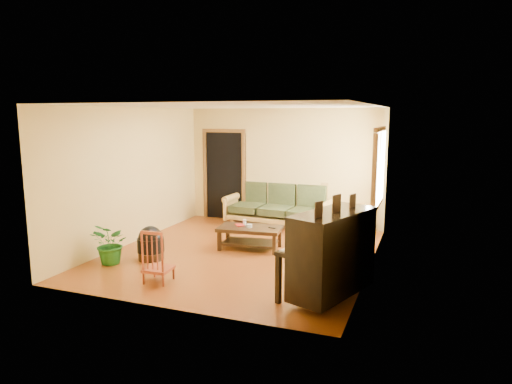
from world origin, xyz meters
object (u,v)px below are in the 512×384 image
at_px(armchair, 349,233).
at_px(potted_plant, 111,244).
at_px(piano, 332,256).
at_px(coffee_table, 250,238).
at_px(sofa, 277,204).
at_px(footstool, 151,247).
at_px(red_chair, 158,256).
at_px(ceramic_crock, 370,228).

height_order(armchair, potted_plant, armchair).
bearing_deg(piano, coffee_table, 156.77).
bearing_deg(coffee_table, sofa, 92.53).
xyz_separation_m(footstool, potted_plant, (-0.47, -0.43, 0.13)).
height_order(coffee_table, potted_plant, potted_plant).
bearing_deg(red_chair, footstool, 125.55).
distance_m(piano, ceramic_crock, 3.67).
distance_m(coffee_table, red_chair, 2.16).
height_order(armchair, red_chair, armchair).
bearing_deg(ceramic_crock, potted_plant, -137.29).
height_order(coffee_table, armchair, armchair).
bearing_deg(footstool, red_chair, -50.74).
bearing_deg(red_chair, sofa, 77.95).
relative_size(piano, footstool, 2.99).
distance_m(piano, footstool, 3.31).
height_order(coffee_table, footstool, footstool).
relative_size(footstool, potted_plant, 0.65).
distance_m(armchair, red_chair, 3.34).
bearing_deg(armchair, potted_plant, -131.95).
distance_m(sofa, footstool, 3.30).
bearing_deg(piano, red_chair, -153.51).
xyz_separation_m(piano, red_chair, (-2.52, -0.28, -0.20)).
xyz_separation_m(coffee_table, ceramic_crock, (1.94, 1.87, -0.08)).
bearing_deg(potted_plant, armchair, 27.52).
bearing_deg(coffee_table, footstool, -138.99).
relative_size(sofa, footstool, 5.08).
xyz_separation_m(sofa, piano, (1.95, -3.62, 0.11)).
xyz_separation_m(coffee_table, armchair, (1.76, 0.25, 0.20)).
relative_size(sofa, coffee_table, 2.01).
relative_size(coffee_table, piano, 0.85).
height_order(red_chair, potted_plant, red_chair).
height_order(piano, potted_plant, piano).
distance_m(sofa, red_chair, 3.94).
bearing_deg(ceramic_crock, coffee_table, -136.18).
bearing_deg(sofa, piano, -58.35).
xyz_separation_m(coffee_table, piano, (1.87, -1.78, 0.39)).
bearing_deg(ceramic_crock, red_chair, -123.53).
relative_size(footstool, red_chair, 0.56).
xyz_separation_m(footstool, ceramic_crock, (3.31, 3.05, -0.09)).
distance_m(coffee_table, piano, 2.61).
distance_m(coffee_table, potted_plant, 2.45).
bearing_deg(sofa, armchair, -37.48).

